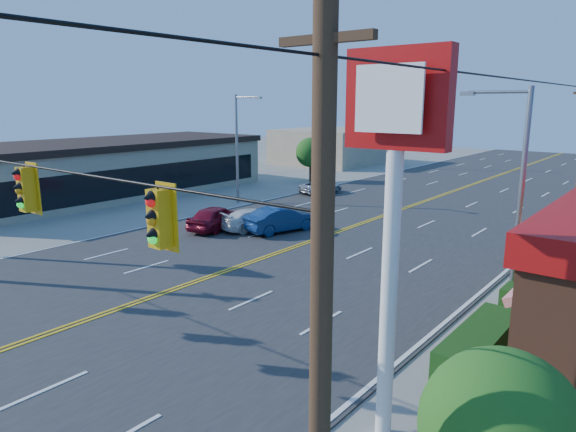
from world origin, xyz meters
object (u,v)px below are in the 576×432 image
Objects in this scene: car_white at (255,220)px; car_silver at (321,188)px; kfc_pylon at (394,172)px; car_blue at (282,220)px; car_magenta at (216,218)px.

car_silver is (-4.03, 12.54, -0.08)m from car_white.
kfc_pylon is 19.60m from car_blue.
car_magenta is 1.08× the size of car_silver.
car_white is (-15.19, 12.43, -5.43)m from kfc_pylon.
car_blue reaches higher than car_white.
car_blue is 1.04× the size of car_white.
car_magenta is 3.92m from car_blue.
car_blue is 1.65m from car_white.
car_magenta is (-17.03, 11.03, -5.33)m from kfc_pylon.
car_silver is at bearing -92.31° from car_magenta.
car_magenta is at bearing 46.10° from car_blue.
car_magenta is 0.99× the size of car_white.
car_blue reaches higher than car_silver.
car_blue is at bearing 136.36° from kfc_pylon.
car_blue is at bearing -160.73° from car_magenta.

